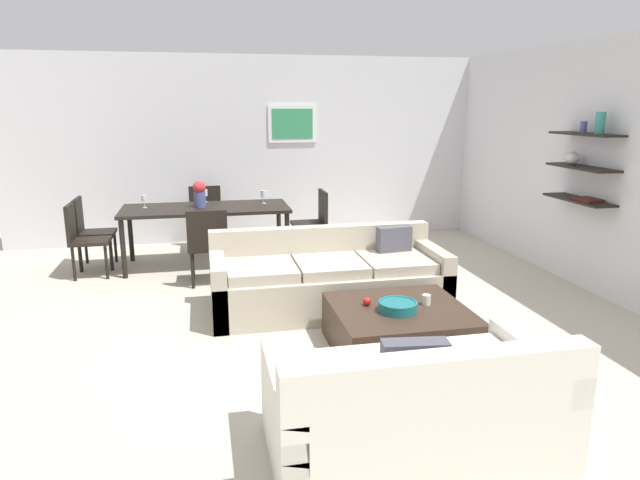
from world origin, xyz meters
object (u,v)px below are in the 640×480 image
candle_jar (426,300)px  dining_chair_left_near (83,235)px  sofa_beige (329,281)px  loveseat_white (415,407)px  dining_chair_right_far (315,218)px  wine_glass_head (205,193)px  apple_on_coffee_table (367,301)px  dining_table (206,212)px  wine_glass_right_far (264,194)px  dining_chair_head (206,214)px  dining_chair_foot (208,242)px  dining_chair_left_far (89,228)px  coffee_table (399,329)px  decorative_bowl (398,306)px  wine_glass_left_far (144,199)px  centerpiece_vase (200,193)px

candle_jar → dining_chair_left_near: dining_chair_left_near is taller
sofa_beige → loveseat_white: size_ratio=1.36×
dining_chair_right_far → wine_glass_head: bearing=172.7°
apple_on_coffee_table → wine_glass_head: 3.51m
dining_table → wine_glass_right_far: wine_glass_right_far is taller
dining_chair_head → dining_chair_foot: 1.70m
sofa_beige → dining_chair_head: (-1.16, 2.73, 0.21)m
candle_jar → dining_chair_left_far: size_ratio=0.10×
coffee_table → wine_glass_head: size_ratio=6.58×
coffee_table → dining_chair_head: 4.12m
dining_table → dining_chair_left_near: (-1.44, -0.20, -0.18)m
wine_glass_right_far → decorative_bowl: bearing=-77.1°
dining_chair_left_near → wine_glass_head: size_ratio=5.30×
dining_table → dining_chair_head: (0.00, 0.85, -0.18)m
wine_glass_left_far → wine_glass_right_far: size_ratio=0.93×
dining_chair_foot → dining_chair_left_near: bearing=155.7°
wine_glass_left_far → dining_chair_head: bearing=44.9°
coffee_table → dining_chair_right_far: size_ratio=1.24×
candle_jar → wine_glass_right_far: 3.25m
centerpiece_vase → apple_on_coffee_table: bearing=-65.1°
dining_chair_foot → decorative_bowl: bearing=-56.3°
candle_jar → centerpiece_vase: centerpiece_vase is taller
sofa_beige → dining_chair_head: bearing=113.1°
dining_table → dining_chair_left_far: dining_chair_left_far is taller
coffee_table → centerpiece_vase: (-1.58, 2.97, 0.73)m
dining_chair_head → wine_glass_head: wine_glass_head is taller
dining_chair_left_near → wine_glass_right_far: 2.23m
loveseat_white → wine_glass_head: (-1.12, 4.71, 0.57)m
loveseat_white → wine_glass_left_far: size_ratio=10.69×
coffee_table → candle_jar: 0.33m
sofa_beige → dining_chair_foot: size_ratio=2.61×
coffee_table → wine_glass_left_far: (-2.26, 3.08, 0.67)m
wine_glass_head → sofa_beige: bearing=-62.8°
dining_chair_right_far → wine_glass_head: size_ratio=5.30×
decorative_bowl → wine_glass_head: (-1.47, 3.43, 0.44)m
loveseat_white → dining_chair_head: size_ratio=1.92×
sofa_beige → dining_chair_left_near: 3.10m
loveseat_white → decorative_bowl: loveseat_white is taller
loveseat_white → candle_jar: (0.63, 1.38, 0.13)m
wine_glass_head → loveseat_white: bearing=-76.6°
decorative_bowl → apple_on_coffee_table: (-0.20, 0.19, -0.01)m
coffee_table → dining_table: 3.37m
decorative_bowl → dining_chair_left_far: bearing=131.8°
dining_chair_left_near → wine_glass_head: (1.44, 0.58, 0.36)m
dining_chair_foot → dining_chair_right_far: (1.44, 1.05, 0.00)m
wine_glass_left_far → wine_glass_head: size_ratio=0.95×
sofa_beige → dining_chair_left_far: dining_chair_left_far is taller
dining_chair_right_far → apple_on_coffee_table: bearing=-93.3°
apple_on_coffee_table → wine_glass_left_far: 3.61m
dining_chair_head → centerpiece_vase: bearing=-94.5°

